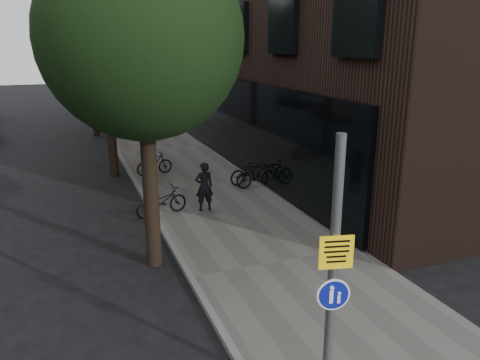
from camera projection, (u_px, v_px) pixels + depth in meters
name	position (u px, v px, depth m)	size (l,w,h in m)	color
ground	(350.00, 348.00, 8.29)	(120.00, 120.00, 0.00)	black
sidewalk	(203.00, 187.00, 17.31)	(4.50, 60.00, 0.12)	#605E59
curb_edge	(142.00, 193.00, 16.54)	(0.15, 60.00, 0.13)	slate
street_tree_near	(145.00, 47.00, 10.13)	(4.40, 4.40, 7.50)	black
street_tree_mid	(106.00, 45.00, 17.74)	(5.00, 5.00, 7.80)	black
street_tree_far	(90.00, 44.00, 25.80)	(5.00, 5.00, 7.80)	black
signpost	(332.00, 279.00, 6.30)	(0.46, 0.13, 4.02)	#595B5E
pedestrian	(204.00, 187.00, 14.52)	(0.57, 0.37, 1.55)	black
parked_bike_facade_near	(250.00, 171.00, 17.43)	(0.63, 1.80, 0.94)	black
parked_bike_facade_far	(256.00, 175.00, 16.92)	(0.45, 1.58, 0.95)	black
parked_bike_curb_near	(161.00, 201.00, 14.19)	(0.58, 1.67, 0.88)	black
parked_bike_curb_far	(154.00, 164.00, 18.53)	(0.42, 1.49, 0.89)	black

